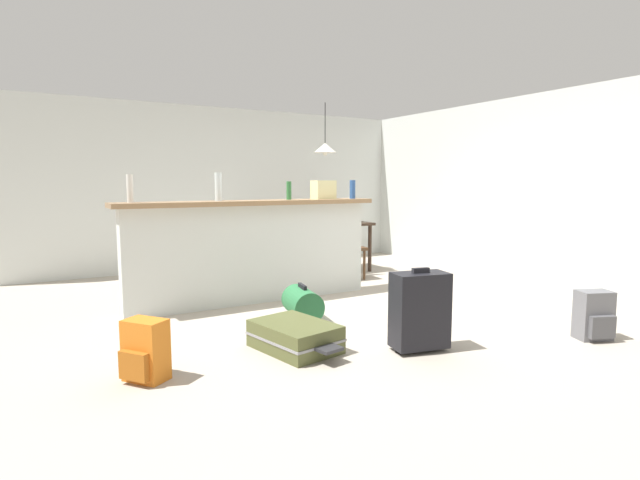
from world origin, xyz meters
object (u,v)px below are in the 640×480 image
(bottle_green, at_px, (289,191))
(suitcase_upright_black, at_px, (420,310))
(duffel_bag_green, at_px, (302,303))
(backpack_grey, at_px, (594,316))
(bottle_white, at_px, (130,188))
(bottle_blue, at_px, (352,189))
(pendant_lamp, at_px, (325,148))
(bottle_clear, at_px, (218,187))
(grocery_bag, at_px, (323,190))
(backpack_orange, at_px, (145,351))
(suitcase_flat_olive, at_px, (295,336))
(dining_table, at_px, (330,229))
(dining_chair_far_side, at_px, (319,234))
(dining_chair_near_partition, at_px, (346,241))

(bottle_green, bearing_deg, suitcase_upright_black, -89.01)
(duffel_bag_green, height_order, backpack_grey, backpack_grey)
(bottle_white, height_order, suitcase_upright_black, bottle_white)
(bottle_blue, relative_size, pendant_lamp, 0.29)
(bottle_white, distance_m, suitcase_upright_black, 3.01)
(bottle_clear, xyz_separation_m, grocery_bag, (1.31, 0.00, -0.04))
(bottle_blue, relative_size, grocery_bag, 0.86)
(pendant_lamp, bearing_deg, suitcase_upright_black, -109.32)
(duffel_bag_green, distance_m, backpack_grey, 2.60)
(bottle_green, xyz_separation_m, bottle_blue, (0.84, -0.06, 0.01))
(bottle_green, bearing_deg, backpack_orange, -139.09)
(bottle_white, bearing_deg, pendant_lamp, 22.10)
(backpack_grey, bearing_deg, suitcase_flat_olive, 155.42)
(bottle_green, height_order, duffel_bag_green, bottle_green)
(dining_table, height_order, backpack_orange, dining_table)
(dining_chair_far_side, distance_m, suitcase_flat_olive, 4.12)
(duffel_bag_green, bearing_deg, backpack_orange, -153.48)
(duffel_bag_green, xyz_separation_m, suitcase_upright_black, (0.35, -1.31, 0.18))
(pendant_lamp, relative_size, backpack_grey, 1.83)
(dining_table, distance_m, dining_chair_near_partition, 0.60)
(bottle_clear, relative_size, suitcase_flat_olive, 0.34)
(backpack_grey, distance_m, backpack_orange, 3.64)
(suitcase_flat_olive, bearing_deg, grocery_bag, 52.86)
(bottle_blue, distance_m, dining_chair_far_side, 2.05)
(grocery_bag, relative_size, suitcase_flat_olive, 0.30)
(bottle_white, distance_m, dining_chair_far_side, 3.66)
(bottle_clear, distance_m, dining_chair_far_side, 2.96)
(dining_chair_near_partition, height_order, backpack_grey, dining_chair_near_partition)
(dining_table, xyz_separation_m, suitcase_upright_black, (-1.29, -3.44, -0.32))
(suitcase_flat_olive, height_order, backpack_orange, backpack_orange)
(backpack_grey, bearing_deg, bottle_blue, 104.18)
(bottle_clear, distance_m, backpack_orange, 2.34)
(dining_chair_near_partition, bearing_deg, suitcase_flat_olive, -131.04)
(suitcase_flat_olive, relative_size, duffel_bag_green, 1.65)
(grocery_bag, bearing_deg, suitcase_flat_olive, -127.14)
(dining_chair_far_side, height_order, suitcase_upright_black, dining_chair_far_side)
(dining_table, height_order, pendant_lamp, pendant_lamp)
(bottle_white, bearing_deg, bottle_green, -1.92)
(backpack_grey, bearing_deg, bottle_clear, 130.41)
(pendant_lamp, bearing_deg, grocery_bag, -121.97)
(bottle_blue, distance_m, dining_table, 1.52)
(bottle_blue, relative_size, backpack_orange, 0.53)
(grocery_bag, height_order, backpack_grey, grocery_bag)
(pendant_lamp, xyz_separation_m, suitcase_upright_black, (-1.21, -3.45, -1.51))
(bottle_blue, distance_m, backpack_orange, 3.43)
(bottle_white, height_order, dining_table, bottle_white)
(bottle_green, relative_size, suitcase_upright_black, 0.31)
(bottle_green, relative_size, dining_chair_far_side, 0.22)
(pendant_lamp, bearing_deg, dining_table, -11.97)
(dining_chair_far_side, bearing_deg, backpack_grey, -88.96)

